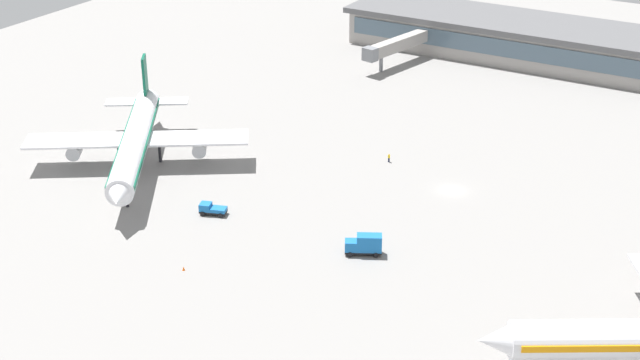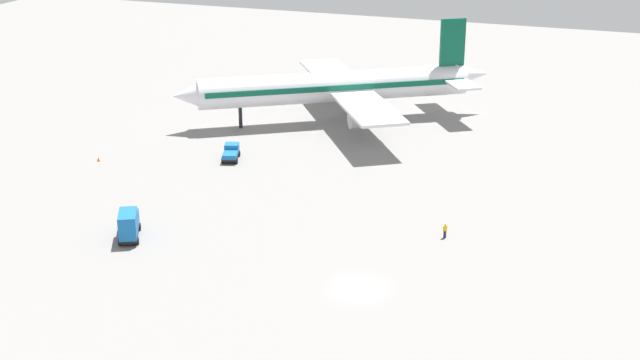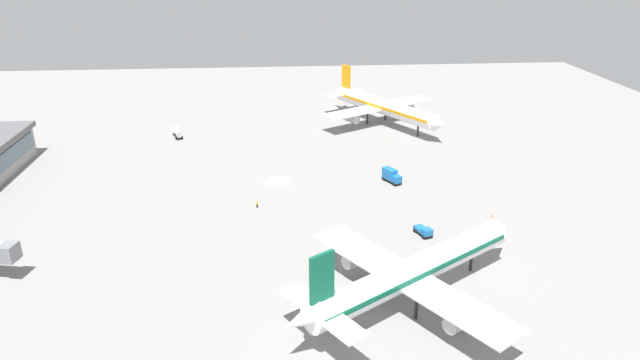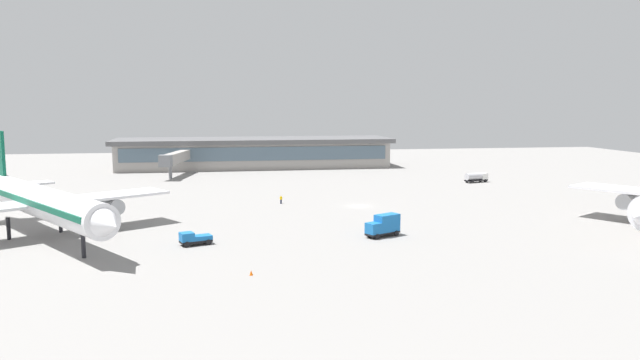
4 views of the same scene
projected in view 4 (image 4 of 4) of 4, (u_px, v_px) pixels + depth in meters
The scene contains 9 objects.
ground at pixel (359, 206), 118.37m from camera, with size 288.00×288.00×0.00m, color gray.
terminal_building at pixel (254, 152), 191.41m from camera, with size 86.16×22.70×9.13m.
airplane_at_gate at pixel (40, 201), 88.76m from camera, with size 37.36×44.35×15.40m.
catering_truck at pixel (384, 225), 90.92m from camera, with size 5.84×4.29×3.30m.
pushback_tractor at pixel (194, 238), 85.36m from camera, with size 4.78×3.33×1.90m.
fuel_truck at pixel (476, 177), 154.00m from camera, with size 6.58×3.76×2.50m.
ground_crew_worker at pixel (281, 200), 120.88m from camera, with size 0.53×0.53×1.67m.
jet_bridge at pixel (176, 158), 166.58m from camera, with size 7.55×23.39×6.74m.
safety_cone_near_gate at pixel (251, 273), 70.27m from camera, with size 0.44×0.44×0.60m, color #EA590C.
Camera 4 is at (27.21, 113.86, 19.76)m, focal length 33.94 mm.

